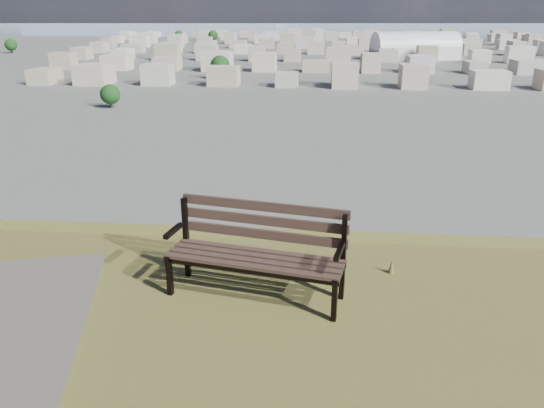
# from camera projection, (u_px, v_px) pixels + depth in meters

# --- Properties ---
(park_bench) EXTENTS (1.90, 0.93, 0.95)m
(park_bench) POSITION_uv_depth(u_px,v_px,m) (258.00, 246.00, 5.46)
(park_bench) COLOR #3C2C22
(park_bench) RESTS_ON hilltop_mesa
(arena) EXTENTS (51.05, 30.75, 20.12)m
(arena) POSITION_uv_depth(u_px,v_px,m) (415.00, 51.00, 302.23)
(arena) COLOR silver
(arena) RESTS_ON ground
(city_blocks) EXTENTS (395.00, 361.00, 7.00)m
(city_blocks) POSITION_uv_depth(u_px,v_px,m) (319.00, 44.00, 379.05)
(city_blocks) COLOR beige
(city_blocks) RESTS_ON ground
(city_trees) EXTENTS (406.52, 387.20, 9.98)m
(city_trees) POSITION_uv_depth(u_px,v_px,m) (274.00, 49.00, 310.36)
(city_trees) COLOR #2F1F17
(city_trees) RESTS_ON ground
(bay_water) EXTENTS (2400.00, 700.00, 0.12)m
(bay_water) POSITION_uv_depth(u_px,v_px,m) (321.00, 26.00, 852.32)
(bay_water) COLOR #8290A6
(bay_water) RESTS_ON ground
(far_hills) EXTENTS (2050.00, 340.00, 60.00)m
(far_hills) POSITION_uv_depth(u_px,v_px,m) (297.00, 9.00, 1318.16)
(far_hills) COLOR #8493A4
(far_hills) RESTS_ON ground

